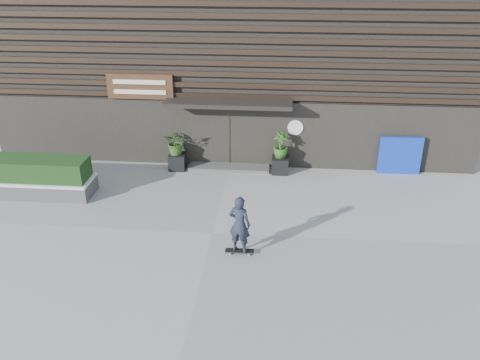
# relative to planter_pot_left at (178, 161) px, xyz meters

# --- Properties ---
(ground) EXTENTS (80.00, 80.00, 0.00)m
(ground) POSITION_rel_planter_pot_left_xyz_m (1.90, -4.40, -0.30)
(ground) COLOR #9E9B95
(ground) RESTS_ON ground
(entrance_step) EXTENTS (3.00, 0.80, 0.12)m
(entrance_step) POSITION_rel_planter_pot_left_xyz_m (1.90, 0.20, -0.24)
(entrance_step) COLOR #4A4A48
(entrance_step) RESTS_ON ground
(planter_pot_left) EXTENTS (0.60, 0.60, 0.60)m
(planter_pot_left) POSITION_rel_planter_pot_left_xyz_m (0.00, 0.00, 0.00)
(planter_pot_left) COLOR black
(planter_pot_left) RESTS_ON ground
(bamboo_left) EXTENTS (0.86, 0.75, 0.96)m
(bamboo_left) POSITION_rel_planter_pot_left_xyz_m (0.00, 0.00, 0.78)
(bamboo_left) COLOR #2D591E
(bamboo_left) RESTS_ON planter_pot_left
(planter_pot_right) EXTENTS (0.60, 0.60, 0.60)m
(planter_pot_right) POSITION_rel_planter_pot_left_xyz_m (3.80, 0.00, 0.00)
(planter_pot_right) COLOR black
(planter_pot_right) RESTS_ON ground
(bamboo_right) EXTENTS (0.54, 0.54, 0.96)m
(bamboo_right) POSITION_rel_planter_pot_left_xyz_m (3.80, 0.00, 0.78)
(bamboo_right) COLOR #2D591E
(bamboo_right) RESTS_ON planter_pot_right
(raised_bed) EXTENTS (3.50, 1.20, 0.50)m
(raised_bed) POSITION_rel_planter_pot_left_xyz_m (-4.16, -2.39, -0.05)
(raised_bed) COLOR #464644
(raised_bed) RESTS_ON ground
(snow_layer) EXTENTS (3.50, 1.20, 0.08)m
(snow_layer) POSITION_rel_planter_pot_left_xyz_m (-4.16, -2.39, 0.24)
(snow_layer) COLOR white
(snow_layer) RESTS_ON raised_bed
(hedge) EXTENTS (3.30, 1.00, 0.70)m
(hedge) POSITION_rel_planter_pot_left_xyz_m (-4.16, -2.39, 0.63)
(hedge) COLOR #163613
(hedge) RESTS_ON snow_layer
(blue_tarp) EXTENTS (1.52, 0.14, 1.42)m
(blue_tarp) POSITION_rel_planter_pot_left_xyz_m (8.11, 0.30, 0.41)
(blue_tarp) COLOR #0D2DB3
(blue_tarp) RESTS_ON ground
(building) EXTENTS (18.00, 11.00, 8.00)m
(building) POSITION_rel_planter_pot_left_xyz_m (1.90, 5.56, 3.69)
(building) COLOR black
(building) RESTS_ON ground
(skateboarder) EXTENTS (0.78, 0.55, 1.74)m
(skateboarder) POSITION_rel_planter_pot_left_xyz_m (2.78, -5.37, 0.61)
(skateboarder) COLOR black
(skateboarder) RESTS_ON ground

